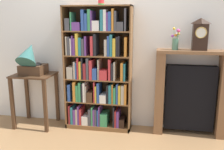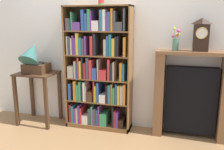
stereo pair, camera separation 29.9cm
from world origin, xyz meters
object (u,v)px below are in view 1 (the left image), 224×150
flower_vase (176,41)px  bookshelf (97,73)px  side_table_left (35,88)px  mantel_clock (200,34)px  fireplace_mantel (190,94)px  gramophone (31,60)px

flower_vase → bookshelf: bearing=-178.7°
side_table_left → flower_vase: bearing=3.1°
side_table_left → mantel_clock: bearing=2.6°
side_table_left → fireplace_mantel: fireplace_mantel is taller
side_table_left → gramophone: bearing=-90.0°
side_table_left → gramophone: size_ratio=1.52×
bookshelf → gramophone: bearing=-171.1°
bookshelf → flower_vase: (1.03, 0.02, 0.46)m
side_table_left → mantel_clock: 2.37m
bookshelf → mantel_clock: bearing=0.8°
fireplace_mantel → flower_vase: size_ratio=4.03×
flower_vase → gramophone: bearing=-175.1°
bookshelf → flower_vase: 1.13m
side_table_left → mantel_clock: mantel_clock is taller
fireplace_mantel → mantel_clock: 0.79m
gramophone → mantel_clock: mantel_clock is taller
fireplace_mantel → flower_vase: 0.73m
gramophone → fireplace_mantel: bearing=4.8°
side_table_left → fireplace_mantel: bearing=3.3°
gramophone → flower_vase: (1.94, 0.17, 0.27)m
side_table_left → flower_vase: (1.94, 0.11, 0.69)m
bookshelf → fireplace_mantel: bearing=1.9°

